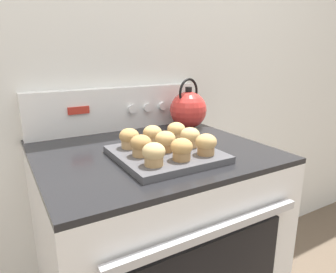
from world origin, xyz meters
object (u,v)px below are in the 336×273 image
muffin_r1_c1 (166,141)px  muffin_r2_c2 (176,131)px  muffin_r2_c1 (154,134)px  muffin_r0_c2 (206,144)px  tea_kettle (188,109)px  muffin_r1_c0 (141,145)px  muffin_r2_c0 (129,138)px  muffin_r1_c2 (190,137)px  muffin_pan (166,154)px  muffin_r0_c1 (181,149)px  stove_range (152,254)px  muffin_r0_c0 (154,154)px

muffin_r1_c1 → muffin_r2_c2: size_ratio=1.00×
muffin_r1_c1 → muffin_r2_c1: same height
muffin_r0_c2 → tea_kettle: size_ratio=0.30×
muffin_r1_c0 → tea_kettle: size_ratio=0.30×
muffin_r1_c0 → muffin_r2_c0: (0.00, 0.09, 0.00)m
muffin_r2_c1 → tea_kettle: 0.35m
tea_kettle → muffin_r1_c2: bearing=-123.0°
muffin_r1_c0 → muffin_r2_c1: 0.13m
muffin_r2_c2 → muffin_r1_c1: bearing=-136.8°
muffin_r1_c1 → muffin_r2_c0: bearing=134.2°
muffin_r1_c0 → muffin_r1_c2: bearing=0.3°
muffin_pan → muffin_r0_c1: 0.10m
muffin_r0_c1 → muffin_r1_c2: (0.10, 0.10, 0.00)m
muffin_pan → stove_range: bearing=91.2°
muffin_r1_c1 → muffin_r2_c1: 0.09m
stove_range → muffin_pan: (0.00, -0.11, 0.45)m
muffin_r0_c0 → muffin_r0_c2: size_ratio=1.00×
muffin_r0_c1 → muffin_r2_c0: size_ratio=1.00×
muffin_pan → muffin_r2_c2: bearing=44.0°
muffin_r0_c2 → muffin_r2_c0: 0.26m
muffin_r0_c2 → muffin_r1_c1: same height
muffin_r1_c0 → muffin_r2_c0: same height
muffin_pan → muffin_r1_c2: bearing=0.7°
muffin_r0_c1 → muffin_r1_c1: 0.10m
muffin_r0_c2 → muffin_r2_c2: (0.00, 0.18, 0.00)m
muffin_r1_c1 → muffin_r1_c2: same height
muffin_r2_c2 → muffin_r0_c2: bearing=-91.2°
muffin_r1_c1 → muffin_r1_c0: bearing=-178.8°
muffin_pan → muffin_r2_c1: (0.00, 0.09, 0.04)m
muffin_pan → muffin_r2_c1: muffin_r2_c1 is taller
muffin_r0_c0 → muffin_r1_c2: (0.19, 0.09, 0.00)m
muffin_r1_c1 → muffin_r0_c0: bearing=-134.5°
muffin_r0_c2 → tea_kettle: 0.44m
muffin_r0_c2 → stove_range: bearing=114.7°
muffin_r0_c0 → muffin_r0_c2: (0.18, 0.00, 0.00)m
muffin_r2_c1 → muffin_r2_c2: (0.09, -0.00, 0.00)m
muffin_r1_c0 → muffin_r0_c1: bearing=-47.3°
muffin_r0_c1 → muffin_r0_c2: bearing=2.0°
muffin_r1_c1 → muffin_r2_c2: same height
muffin_r1_c0 → tea_kettle: bearing=38.3°
muffin_r0_c0 → muffin_r1_c2: same height
muffin_r0_c0 → muffin_r1_c2: 0.21m
muffin_pan → muffin_r2_c0: bearing=133.8°
muffin_r1_c0 → muffin_r2_c1: bearing=45.1°
muffin_r0_c1 → muffin_r2_c2: bearing=62.5°
muffin_pan → muffin_r2_c1: 0.10m
muffin_r2_c0 → muffin_r1_c2: bearing=-26.8°
muffin_r0_c2 → tea_kettle: bearing=63.3°
muffin_r2_c1 → tea_kettle: tea_kettle is taller
muffin_r0_c0 → muffin_r1_c1: bearing=45.5°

